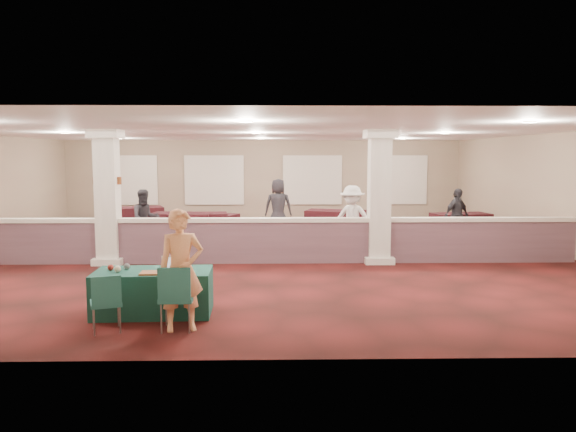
{
  "coord_description": "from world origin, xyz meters",
  "views": [
    {
      "loc": [
        0.52,
        -14.92,
        2.6
      ],
      "look_at": [
        0.79,
        -2.0,
        1.2
      ],
      "focal_mm": 35.0,
      "sensor_mm": 36.0,
      "label": 1
    }
  ],
  "objects_px": {
    "attendee_b": "(352,219)",
    "far_table_front_left": "(182,225)",
    "far_table_front_right": "(461,225)",
    "far_table_back_center": "(210,225)",
    "conf_chair_main": "(176,293)",
    "attendee_a": "(145,219)",
    "far_table_back_left": "(136,218)",
    "far_table_front_center": "(198,225)",
    "attendee_d": "(278,207)",
    "conf_chair_side": "(106,298)",
    "far_table_back_right": "(336,222)",
    "near_table": "(153,292)",
    "attendee_c": "(457,216)",
    "woman": "(181,270)"
  },
  "relations": [
    {
      "from": "near_table",
      "to": "attendee_b",
      "type": "distance_m",
      "value": 7.15
    },
    {
      "from": "conf_chair_main",
      "to": "far_table_front_right",
      "type": "bearing_deg",
      "value": 52.02
    },
    {
      "from": "near_table",
      "to": "far_table_back_center",
      "type": "height_order",
      "value": "near_table"
    },
    {
      "from": "far_table_front_center",
      "to": "far_table_front_right",
      "type": "bearing_deg",
      "value": 0.0
    },
    {
      "from": "far_table_front_left",
      "to": "attendee_c",
      "type": "relative_size",
      "value": 1.16
    },
    {
      "from": "far_table_front_right",
      "to": "far_table_back_left",
      "type": "relative_size",
      "value": 0.95
    },
    {
      "from": "conf_chair_side",
      "to": "attendee_b",
      "type": "height_order",
      "value": "attendee_b"
    },
    {
      "from": "far_table_front_left",
      "to": "attendee_b",
      "type": "relative_size",
      "value": 1.05
    },
    {
      "from": "attendee_a",
      "to": "attendee_b",
      "type": "height_order",
      "value": "attendee_b"
    },
    {
      "from": "far_table_back_left",
      "to": "attendee_a",
      "type": "height_order",
      "value": "attendee_a"
    },
    {
      "from": "near_table",
      "to": "far_table_front_center",
      "type": "distance_m",
      "value": 8.87
    },
    {
      "from": "attendee_c",
      "to": "attendee_d",
      "type": "distance_m",
      "value": 5.66
    },
    {
      "from": "attendee_c",
      "to": "attendee_d",
      "type": "xyz_separation_m",
      "value": [
        -5.29,
        2.0,
        0.11
      ]
    },
    {
      "from": "woman",
      "to": "far_table_front_left",
      "type": "xyz_separation_m",
      "value": [
        -1.61,
        9.73,
        -0.52
      ]
    },
    {
      "from": "woman",
      "to": "far_table_back_left",
      "type": "bearing_deg",
      "value": 90.66
    },
    {
      "from": "attendee_c",
      "to": "attendee_a",
      "type": "bearing_deg",
      "value": 153.32
    },
    {
      "from": "far_table_front_center",
      "to": "attendee_d",
      "type": "xyz_separation_m",
      "value": [
        2.59,
        0.5,
        0.54
      ]
    },
    {
      "from": "far_table_back_right",
      "to": "near_table",
      "type": "bearing_deg",
      "value": -112.97
    },
    {
      "from": "attendee_a",
      "to": "far_table_back_center",
      "type": "bearing_deg",
      "value": 31.64
    },
    {
      "from": "conf_chair_side",
      "to": "attendee_b",
      "type": "bearing_deg",
      "value": 36.59
    },
    {
      "from": "attendee_a",
      "to": "far_table_front_right",
      "type": "bearing_deg",
      "value": -12.82
    },
    {
      "from": "far_table_back_right",
      "to": "attendee_c",
      "type": "xyz_separation_m",
      "value": [
        3.38,
        -2.08,
        0.42
      ]
    },
    {
      "from": "attendee_a",
      "to": "near_table",
      "type": "bearing_deg",
      "value": -101.52
    },
    {
      "from": "conf_chair_main",
      "to": "far_table_front_left",
      "type": "distance_m",
      "value": 9.93
    },
    {
      "from": "conf_chair_side",
      "to": "far_table_back_center",
      "type": "xyz_separation_m",
      "value": [
        0.34,
        10.05,
        -0.16
      ]
    },
    {
      "from": "conf_chair_main",
      "to": "far_table_front_left",
      "type": "relative_size",
      "value": 0.52
    },
    {
      "from": "conf_chair_main",
      "to": "far_table_back_left",
      "type": "distance_m",
      "value": 12.29
    },
    {
      "from": "attendee_a",
      "to": "attendee_c",
      "type": "xyz_separation_m",
      "value": [
        9.04,
        0.68,
        -0.01
      ]
    },
    {
      "from": "far_table_front_center",
      "to": "attendee_d",
      "type": "height_order",
      "value": "attendee_d"
    },
    {
      "from": "woman",
      "to": "near_table",
      "type": "bearing_deg",
      "value": 108.73
    },
    {
      "from": "far_table_back_left",
      "to": "far_table_back_center",
      "type": "relative_size",
      "value": 1.08
    },
    {
      "from": "conf_chair_side",
      "to": "far_table_back_center",
      "type": "height_order",
      "value": "conf_chair_side"
    },
    {
      "from": "far_table_front_right",
      "to": "far_table_front_center",
      "type": "bearing_deg",
      "value": 180.0
    },
    {
      "from": "far_table_front_center",
      "to": "far_table_back_left",
      "type": "bearing_deg",
      "value": 141.52
    },
    {
      "from": "far_table_front_left",
      "to": "far_table_back_left",
      "type": "height_order",
      "value": "far_table_back_left"
    },
    {
      "from": "attendee_b",
      "to": "far_table_front_left",
      "type": "bearing_deg",
      "value": 170.75
    },
    {
      "from": "conf_chair_side",
      "to": "far_table_back_left",
      "type": "xyz_separation_m",
      "value": [
        -2.51,
        11.82,
        -0.13
      ]
    },
    {
      "from": "far_table_front_right",
      "to": "near_table",
      "type": "bearing_deg",
      "value": -132.08
    },
    {
      "from": "conf_chair_main",
      "to": "far_table_front_right",
      "type": "distance_m",
      "value": 12.32
    },
    {
      "from": "woman",
      "to": "far_table_front_center",
      "type": "xyz_separation_m",
      "value": [
        -1.11,
        9.73,
        -0.53
      ]
    },
    {
      "from": "woman",
      "to": "far_table_back_right",
      "type": "height_order",
      "value": "woman"
    },
    {
      "from": "conf_chair_main",
      "to": "attendee_a",
      "type": "bearing_deg",
      "value": 105.43
    },
    {
      "from": "attendee_b",
      "to": "attendee_c",
      "type": "height_order",
      "value": "attendee_b"
    },
    {
      "from": "far_table_front_left",
      "to": "far_table_front_right",
      "type": "bearing_deg",
      "value": 0.0
    },
    {
      "from": "far_table_front_right",
      "to": "attendee_b",
      "type": "xyz_separation_m",
      "value": [
        -3.94,
        -3.0,
        0.53
      ]
    },
    {
      "from": "far_table_front_right",
      "to": "attendee_b",
      "type": "height_order",
      "value": "attendee_b"
    },
    {
      "from": "woman",
      "to": "far_table_back_right",
      "type": "relative_size",
      "value": 0.94
    },
    {
      "from": "far_table_back_center",
      "to": "attendee_b",
      "type": "distance_m",
      "value": 5.3
    },
    {
      "from": "conf_chair_main",
      "to": "far_table_front_center",
      "type": "bearing_deg",
      "value": 95.34
    },
    {
      "from": "far_table_front_right",
      "to": "attendee_d",
      "type": "relative_size",
      "value": 0.98
    }
  ]
}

